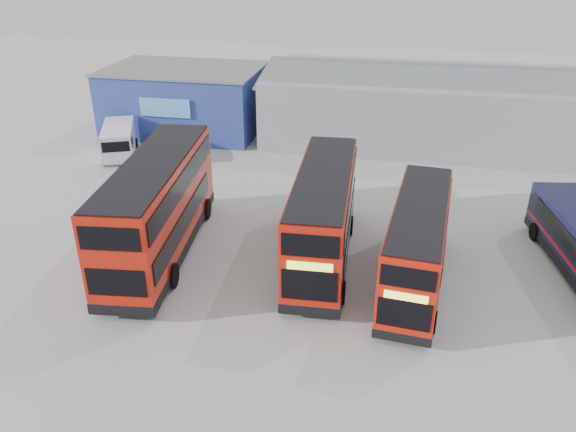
# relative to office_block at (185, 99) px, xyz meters

# --- Properties ---
(ground_plane) EXTENTS (120.00, 120.00, 0.00)m
(ground_plane) POSITION_rel_office_block_xyz_m (14.00, -17.99, -2.58)
(ground_plane) COLOR #A7A7A2
(ground_plane) RESTS_ON ground
(office_block) EXTENTS (12.30, 8.32, 5.12)m
(office_block) POSITION_rel_office_block_xyz_m (0.00, 0.00, 0.00)
(office_block) COLOR navy
(office_block) RESTS_ON ground
(maintenance_shed) EXTENTS (30.50, 12.00, 5.89)m
(maintenance_shed) POSITION_rel_office_block_xyz_m (22.00, 2.01, 0.02)
(maintenance_shed) COLOR #949AA1
(maintenance_shed) RESTS_ON ground
(double_decker_left) EXTENTS (4.13, 11.98, 4.97)m
(double_decker_left) POSITION_rel_office_block_xyz_m (6.06, -19.43, -0.11)
(double_decker_left) COLOR red
(double_decker_left) RESTS_ON ground
(double_decker_centre) EXTENTS (3.17, 10.91, 4.56)m
(double_decker_centre) POSITION_rel_office_block_xyz_m (14.03, -18.28, -0.31)
(double_decker_centre) COLOR red
(double_decker_centre) RESTS_ON ground
(double_decker_right) EXTENTS (3.15, 9.74, 4.05)m
(double_decker_right) POSITION_rel_office_block_xyz_m (18.51, -19.79, -0.56)
(double_decker_right) COLOR red
(double_decker_right) RESTS_ON ground
(panel_van) EXTENTS (3.90, 5.54, 2.26)m
(panel_van) POSITION_rel_office_block_xyz_m (-2.56, -6.88, -1.32)
(panel_van) COLOR white
(panel_van) RESTS_ON ground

